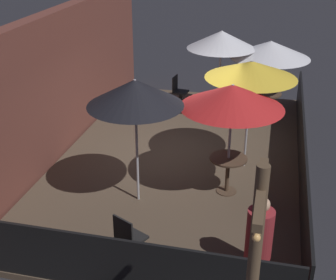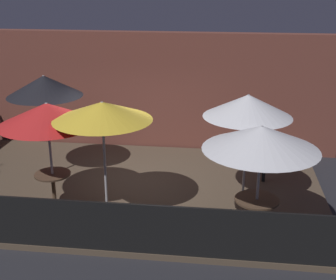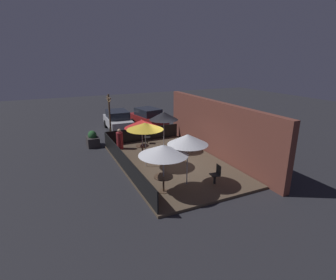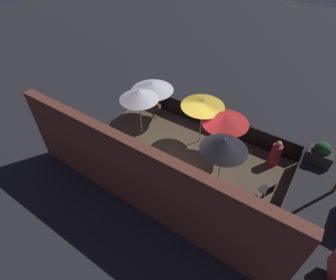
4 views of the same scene
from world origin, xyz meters
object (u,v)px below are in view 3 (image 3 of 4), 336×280
(patio_chair_0, at_px, (216,174))
(dining_table_1, at_px, (142,148))
(patio_chair_1, at_px, (147,136))
(patio_umbrella_1, at_px, (142,124))
(planter_box, at_px, (93,140))
(light_post, at_px, (110,114))
(parked_car_1, at_px, (148,117))
(dining_table_0, at_px, (164,180))
(patron_0, at_px, (120,140))
(patio_umbrella_0, at_px, (163,150))
(patio_umbrella_2, at_px, (164,116))
(patio_umbrella_3, at_px, (145,126))
(patio_umbrella_4, at_px, (188,139))
(parked_car_0, at_px, (118,120))

(patio_chair_0, bearing_deg, dining_table_1, -58.94)
(dining_table_1, height_order, patio_chair_1, patio_chair_1)
(dining_table_1, distance_m, patio_chair_1, 2.83)
(patio_umbrella_1, height_order, patio_chair_1, patio_umbrella_1)
(patio_chair_1, relative_size, planter_box, 0.83)
(light_post, relative_size, parked_car_1, 0.81)
(dining_table_0, height_order, planter_box, planter_box)
(light_post, bearing_deg, patio_chair_0, 16.24)
(patron_0, bearing_deg, patio_umbrella_0, 74.43)
(patio_umbrella_1, bearing_deg, patio_umbrella_2, 112.51)
(patio_umbrella_3, bearing_deg, dining_table_1, 168.27)
(patio_umbrella_0, distance_m, patio_umbrella_4, 1.31)
(patron_0, bearing_deg, patio_umbrella_1, 91.29)
(patio_umbrella_1, xyz_separation_m, patio_umbrella_3, (1.20, -0.25, 0.17))
(patron_0, distance_m, parked_car_1, 6.13)
(patio_umbrella_2, distance_m, patio_umbrella_3, 2.69)
(patio_umbrella_2, xyz_separation_m, patio_umbrella_4, (4.64, -0.94, -0.06))
(patio_umbrella_1, relative_size, parked_car_1, 0.56)
(dining_table_1, bearing_deg, dining_table_0, -7.52)
(patio_umbrella_3, distance_m, planter_box, 5.70)
(parked_car_1, bearing_deg, dining_table_1, -33.95)
(patio_umbrella_0, distance_m, dining_table_1, 4.39)
(dining_table_1, bearing_deg, parked_car_1, 156.41)
(parked_car_0, xyz_separation_m, parked_car_1, (0.15, 2.60, -0.00))
(patio_umbrella_1, height_order, parked_car_0, patio_umbrella_1)
(patio_chair_1, distance_m, parked_car_1, 4.82)
(dining_table_1, xyz_separation_m, light_post, (-4.72, -0.71, 1.15))
(patio_umbrella_0, distance_m, light_post, 8.88)
(patio_chair_1, bearing_deg, light_post, -111.58)
(dining_table_0, distance_m, patron_0, 6.35)
(patio_umbrella_3, distance_m, patron_0, 3.81)
(patio_umbrella_0, xyz_separation_m, patio_umbrella_2, (-4.84, 2.21, 0.30))
(patio_umbrella_2, xyz_separation_m, parked_car_0, (-6.47, -1.20, -1.50))
(patio_umbrella_1, relative_size, patron_0, 1.73)
(patio_chair_1, distance_m, planter_box, 3.66)
(patio_umbrella_2, xyz_separation_m, light_post, (-4.03, -2.37, -0.47))
(patio_chair_0, bearing_deg, patron_0, -60.60)
(patio_umbrella_3, height_order, planter_box, patio_umbrella_3)
(patio_umbrella_4, bearing_deg, patio_umbrella_2, 168.54)
(patio_umbrella_0, height_order, patio_umbrella_1, patio_umbrella_1)
(parked_car_0, bearing_deg, patio_umbrella_0, -2.63)
(patron_0, relative_size, light_post, 0.40)
(patio_umbrella_3, relative_size, patio_chair_1, 2.67)
(patio_chair_0, relative_size, parked_car_1, 0.22)
(patio_chair_1, bearing_deg, patron_0, -54.08)
(dining_table_0, height_order, patron_0, patron_0)
(patio_umbrella_1, height_order, planter_box, patio_umbrella_1)
(dining_table_0, bearing_deg, parked_car_1, 162.09)
(patio_umbrella_0, distance_m, patio_chair_0, 2.92)
(patio_umbrella_1, bearing_deg, patio_chair_0, 23.75)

